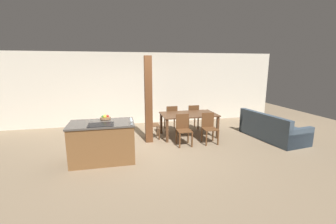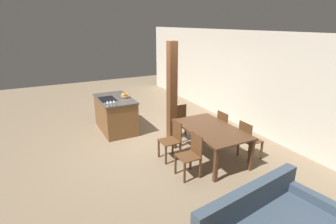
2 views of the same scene
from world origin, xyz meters
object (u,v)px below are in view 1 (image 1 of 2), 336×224
dining_chair_near_right (209,127)px  timber_post (148,100)px  dining_chair_far_left (171,117)px  dining_chair_head_end (150,124)px  wine_glass_middle (131,119)px  wine_glass_far (131,118)px  wine_glass_near (131,120)px  couch (271,130)px  fruit_bowl (105,118)px  dining_chair_near_left (183,129)px  dining_chair_far_right (192,116)px  dining_table (189,116)px  kitchen_island (103,142)px

dining_chair_near_right → timber_post: timber_post is taller
dining_chair_far_left → dining_chair_head_end: size_ratio=1.00×
wine_glass_middle → wine_glass_far: bearing=90.0°
wine_glass_near → wine_glass_middle: size_ratio=1.00×
dining_chair_near_right → couch: (2.04, -0.08, -0.19)m
fruit_bowl → dining_chair_near_left: fruit_bowl is taller
dining_chair_far_right → dining_chair_far_left: bearing=0.0°
dining_chair_far_right → dining_chair_head_end: same height
wine_glass_near → wine_glass_far: same height
dining_table → dining_chair_far_left: size_ratio=1.98×
wine_glass_far → dining_chair_head_end: bearing=67.3°
fruit_bowl → wine_glass_middle: wine_glass_middle is taller
kitchen_island → wine_glass_near: bearing=-28.7°
wine_glass_middle → dining_chair_far_left: bearing=57.9°
fruit_bowl → couch: bearing=3.2°
kitchen_island → dining_table: bearing=28.2°
kitchen_island → dining_table: 2.91m
dining_chair_far_right → couch: bearing=142.5°
timber_post → wine_glass_near: bearing=-111.7°
dining_chair_near_left → dining_chair_far_left: 1.48m
wine_glass_far → dining_chair_near_left: wine_glass_far is taller
fruit_bowl → dining_chair_head_end: 1.74m
wine_glass_middle → dining_chair_far_left: wine_glass_middle is taller
wine_glass_near → timber_post: 1.60m
wine_glass_near → dining_chair_near_right: wine_glass_near is taller
wine_glass_far → wine_glass_near: bearing=-90.0°
wine_glass_far → timber_post: (0.59, 1.32, 0.20)m
wine_glass_near → dining_chair_near_left: (1.51, 1.00, -0.58)m
dining_chair_near_left → dining_chair_head_end: size_ratio=1.00×
dining_chair_far_right → timber_post: (-1.69, -1.00, 0.78)m
kitchen_island → wine_glass_near: (0.66, -0.36, 0.58)m
dining_chair_far_right → dining_chair_near_left: bearing=62.3°
kitchen_island → couch: (4.98, 0.55, -0.20)m
dining_chair_far_left → dining_chair_far_right: same height
dining_table → dining_chair_far_left: dining_chair_far_left is taller
wine_glass_far → timber_post: bearing=65.9°
fruit_bowl → couch: size_ratio=0.12×
kitchen_island → dining_chair_near_right: bearing=12.1°
wine_glass_near → fruit_bowl: bearing=132.4°
dining_table → dining_chair_far_right: size_ratio=1.98×
dining_chair_far_right → couch: dining_chair_far_right is taller
fruit_bowl → dining_chair_head_end: bearing=41.3°
dining_chair_far_left → dining_chair_near_right: bearing=117.7°
kitchen_island → wine_glass_middle: size_ratio=10.66×
wine_glass_far → dining_table: 2.50m
wine_glass_near → dining_chair_far_left: size_ratio=0.16×
fruit_bowl → wine_glass_far: (0.59, -0.48, 0.06)m
wine_glass_far → dining_chair_far_left: bearing=57.0°
wine_glass_middle → wine_glass_far: size_ratio=1.00×
wine_glass_near → dining_chair_near_left: size_ratio=0.16×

